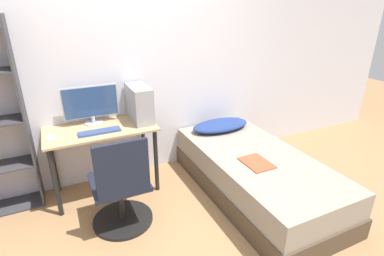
# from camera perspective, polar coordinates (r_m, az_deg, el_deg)

# --- Properties ---
(ground_plane) EXTENTS (14.00, 14.00, 0.00)m
(ground_plane) POSITION_cam_1_polar(r_m,az_deg,el_deg) (2.64, -1.84, -22.95)
(ground_plane) COLOR #9E754C
(wall_back) EXTENTS (8.00, 0.05, 2.50)m
(wall_back) POSITION_cam_1_polar(r_m,az_deg,el_deg) (3.31, -12.69, 11.14)
(wall_back) COLOR silver
(wall_back) RESTS_ON ground_plane
(desk) EXTENTS (1.08, 0.54, 0.73)m
(desk) POSITION_cam_1_polar(r_m,az_deg,el_deg) (3.17, -16.78, -2.05)
(desk) COLOR tan
(desk) RESTS_ON ground_plane
(office_chair) EXTENTS (0.55, 0.55, 0.91)m
(office_chair) POSITION_cam_1_polar(r_m,az_deg,el_deg) (2.76, -13.28, -12.02)
(office_chair) COLOR black
(office_chair) RESTS_ON ground_plane
(bed) EXTENTS (0.96, 1.98, 0.46)m
(bed) POSITION_cam_1_polar(r_m,az_deg,el_deg) (3.24, 11.91, -8.62)
(bed) COLOR #4C3D2D
(bed) RESTS_ON ground_plane
(pillow) EXTENTS (0.73, 0.36, 0.11)m
(pillow) POSITION_cam_1_polar(r_m,az_deg,el_deg) (3.65, 5.46, 0.53)
(pillow) COLOR navy
(pillow) RESTS_ON bed
(magazine) EXTENTS (0.24, 0.32, 0.01)m
(magazine) POSITION_cam_1_polar(r_m,az_deg,el_deg) (2.97, 12.21, -6.50)
(magazine) COLOR #B24C2D
(magazine) RESTS_ON bed
(monitor) EXTENTS (0.55, 0.18, 0.40)m
(monitor) POSITION_cam_1_polar(r_m,az_deg,el_deg) (3.20, -18.68, 4.40)
(monitor) COLOR #B7B7BC
(monitor) RESTS_ON desk
(keyboard) EXTENTS (0.40, 0.11, 0.02)m
(keyboard) POSITION_cam_1_polar(r_m,az_deg,el_deg) (3.01, -17.19, -0.68)
(keyboard) COLOR #33477A
(keyboard) RESTS_ON desk
(pc_tower) EXTENTS (0.19, 0.42, 0.37)m
(pc_tower) POSITION_cam_1_polar(r_m,az_deg,el_deg) (3.17, -9.99, 4.60)
(pc_tower) COLOR #99999E
(pc_tower) RESTS_ON desk
(phone) EXTENTS (0.07, 0.14, 0.01)m
(phone) POSITION_cam_1_polar(r_m,az_deg,el_deg) (3.06, -25.33, -1.70)
(phone) COLOR #B7B7BC
(phone) RESTS_ON desk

